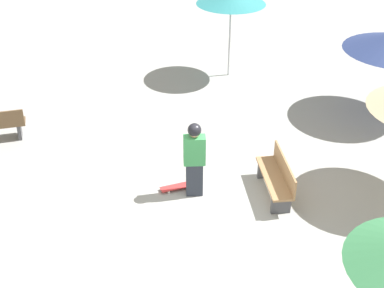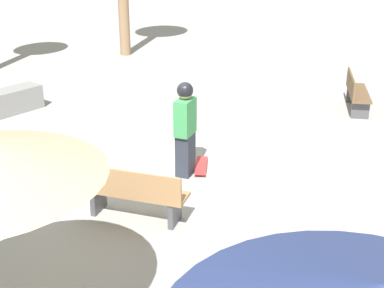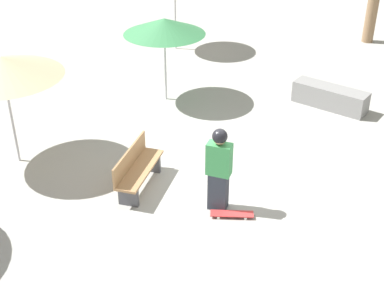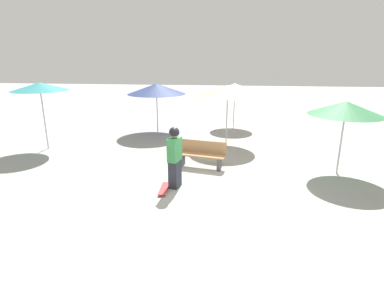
{
  "view_description": "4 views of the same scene",
  "coord_description": "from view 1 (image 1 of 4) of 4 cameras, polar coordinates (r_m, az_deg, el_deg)",
  "views": [
    {
      "loc": [
        7.87,
        -2.91,
        6.83
      ],
      "look_at": [
        -0.85,
        -0.05,
        1.21
      ],
      "focal_mm": 50.0,
      "sensor_mm": 36.0,
      "label": 1
    },
    {
      "loc": [
        -1.9,
        8.5,
        4.09
      ],
      "look_at": [
        -0.98,
        0.37,
        0.74
      ],
      "focal_mm": 50.0,
      "sensor_mm": 36.0,
      "label": 2
    },
    {
      "loc": [
        -9.05,
        -0.18,
        6.1
      ],
      "look_at": [
        -0.27,
        0.53,
        1.05
      ],
      "focal_mm": 50.0,
      "sensor_mm": 36.0,
      "label": 3
    },
    {
      "loc": [
        0.5,
        -7.47,
        3.45
      ],
      "look_at": [
        -0.4,
        0.39,
        1.12
      ],
      "focal_mm": 28.0,
      "sensor_mm": 36.0,
      "label": 4
    }
  ],
  "objects": [
    {
      "name": "skater_main",
      "position": [
        10.91,
        0.26,
        -1.4
      ],
      "size": [
        0.36,
        0.5,
        1.69
      ],
      "rotation": [
        0.0,
        0.0,
        4.44
      ],
      "color": "#282D38",
      "rests_on": "ground_plane"
    },
    {
      "name": "ground_plane",
      "position": [
        10.82,
        1.67,
        -7.7
      ],
      "size": [
        60.0,
        60.0,
        0.0
      ],
      "primitive_type": "plane",
      "color": "#9E9E99"
    },
    {
      "name": "skateboard",
      "position": [
        11.52,
        -1.44,
        -4.54
      ],
      "size": [
        0.23,
        0.81,
        0.07
      ],
      "rotation": [
        0.0,
        0.0,
        4.75
      ],
      "color": "red",
      "rests_on": "ground_plane"
    },
    {
      "name": "bench_near",
      "position": [
        11.29,
        9.06,
        -3.54
      ],
      "size": [
        1.66,
        0.76,
        0.85
      ],
      "rotation": [
        0.0,
        0.0,
        2.94
      ],
      "color": "#47474C",
      "rests_on": "ground_plane"
    }
  ]
}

